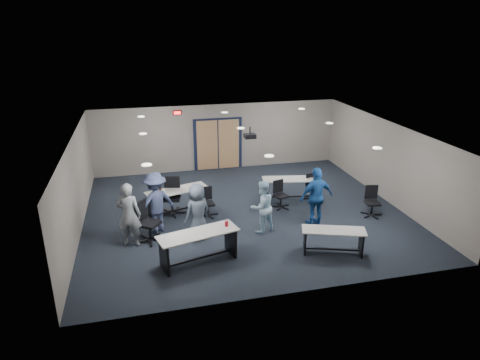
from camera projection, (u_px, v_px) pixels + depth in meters
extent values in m
plane|color=black|center=(244.00, 212.00, 13.86)|extent=(10.00, 10.00, 0.00)
cube|color=gray|center=(218.00, 137.00, 17.48)|extent=(10.00, 0.04, 2.70)
cube|color=gray|center=(295.00, 240.00, 9.29)|extent=(10.00, 0.04, 2.70)
cube|color=gray|center=(76.00, 187.00, 12.29)|extent=(0.04, 9.00, 2.70)
cube|color=gray|center=(387.00, 161.00, 14.48)|extent=(0.04, 9.00, 2.70)
cube|color=silver|center=(245.00, 131.00, 12.91)|extent=(10.00, 9.00, 0.04)
cube|color=black|center=(218.00, 145.00, 17.56)|extent=(2.00, 0.06, 2.20)
cube|color=#AE7F4F|center=(207.00, 145.00, 17.44)|extent=(0.85, 0.04, 2.05)
cube|color=#AE7F4F|center=(229.00, 144.00, 17.64)|extent=(0.85, 0.04, 2.05)
cube|color=black|center=(177.00, 113.00, 16.70)|extent=(0.32, 0.05, 0.18)
cube|color=#FF0C0C|center=(177.00, 113.00, 16.67)|extent=(0.26, 0.02, 0.12)
cylinder|color=black|center=(250.00, 130.00, 13.47)|extent=(0.04, 0.04, 0.24)
cube|color=black|center=(250.00, 136.00, 13.54)|extent=(0.35, 0.30, 0.14)
cylinder|color=black|center=(251.00, 137.00, 13.40)|extent=(0.08, 0.03, 0.08)
cube|color=#B9B7AF|center=(198.00, 233.00, 10.73)|extent=(2.17, 1.19, 0.03)
cube|color=black|center=(164.00, 257.00, 10.47)|extent=(0.21, 0.62, 0.80)
cube|color=black|center=(231.00, 240.00, 11.28)|extent=(0.21, 0.62, 0.80)
cube|color=black|center=(199.00, 258.00, 10.97)|extent=(1.78, 0.52, 0.05)
cylinder|color=red|center=(227.00, 224.00, 11.05)|extent=(0.09, 0.09, 0.14)
cube|color=#B9B7AF|center=(334.00, 230.00, 11.23)|extent=(1.75, 1.06, 0.03)
cube|color=black|center=(305.00, 240.00, 11.42)|extent=(0.21, 0.49, 0.65)
cube|color=black|center=(361.00, 243.00, 11.29)|extent=(0.21, 0.49, 0.65)
cube|color=black|center=(332.00, 249.00, 11.43)|extent=(1.41, 0.52, 0.04)
cube|color=#B9B7AF|center=(177.00, 190.00, 13.55)|extent=(2.08, 1.20, 0.03)
cube|color=black|center=(151.00, 207.00, 13.28)|extent=(0.23, 0.59, 0.77)
cube|color=black|center=(202.00, 196.00, 14.10)|extent=(0.23, 0.59, 0.77)
cube|color=black|center=(178.00, 210.00, 13.79)|extent=(1.70, 0.56, 0.04)
cube|color=#B9B7AF|center=(290.00, 179.00, 14.60)|extent=(1.97, 0.96, 0.03)
cube|color=black|center=(266.00, 190.00, 14.70)|extent=(0.16, 0.58, 0.73)
cube|color=black|center=(314.00, 189.00, 14.78)|extent=(0.16, 0.58, 0.73)
cube|color=black|center=(289.00, 196.00, 14.83)|extent=(1.66, 0.35, 0.04)
imported|color=gray|center=(129.00, 215.00, 11.53)|extent=(0.76, 0.60, 1.83)
imported|color=#4C5868|center=(198.00, 212.00, 11.93)|extent=(0.95, 0.82, 1.64)
imported|color=#C0E8FF|center=(262.00, 207.00, 12.34)|extent=(0.92, 0.82, 1.58)
imported|color=#1A4C94|center=(316.00, 197.00, 12.70)|extent=(1.13, 0.61, 1.83)
imported|color=#3B456A|center=(156.00, 203.00, 12.30)|extent=(1.36, 1.12, 1.83)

